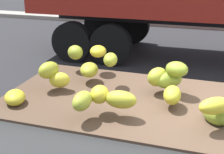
{
  "coord_description": "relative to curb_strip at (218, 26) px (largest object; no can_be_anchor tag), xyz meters",
  "views": [
    {
      "loc": [
        -0.18,
        -3.79,
        2.79
      ],
      "look_at": [
        -1.49,
        0.48,
        1.12
      ],
      "focal_mm": 53.61,
      "sensor_mm": 36.0,
      "label": 1
    }
  ],
  "objects": [
    {
      "name": "curb_strip",
      "position": [
        0.0,
        0.0,
        0.0
      ],
      "size": [
        80.0,
        0.8,
        0.16
      ],
      "primitive_type": "cube",
      "color": "gray",
      "rests_on": "ground"
    }
  ]
}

